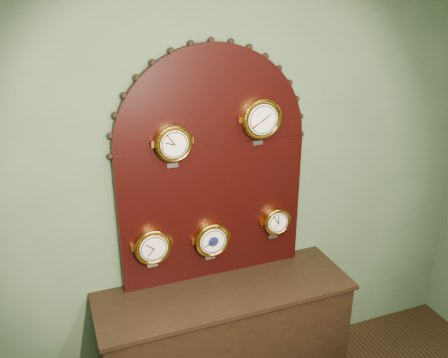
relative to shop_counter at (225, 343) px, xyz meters
name	(u,v)px	position (x,y,z in m)	size (l,w,h in m)	color
wall_back	(210,191)	(0.00, 0.27, 1.00)	(4.00, 4.00, 0.00)	#425B3E
shop_counter	(225,343)	(0.00, 0.00, 0.00)	(1.60, 0.50, 0.80)	black
display_board	(212,160)	(0.00, 0.22, 1.23)	(1.26, 0.06, 1.53)	black
roman_clock	(173,143)	(-0.26, 0.15, 1.39)	(0.22, 0.08, 0.27)	gold
arabic_clock	(261,119)	(0.29, 0.15, 1.48)	(0.25, 0.08, 0.30)	gold
hygrometer	(153,246)	(-0.41, 0.15, 0.75)	(0.23, 0.08, 0.28)	gold
barometer	(212,239)	(-0.03, 0.15, 0.72)	(0.23, 0.08, 0.28)	gold
tide_clock	(276,221)	(0.42, 0.15, 0.77)	(0.19, 0.08, 0.24)	gold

